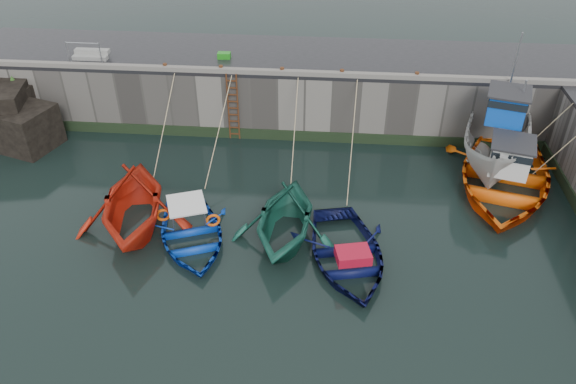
# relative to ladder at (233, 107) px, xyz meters

# --- Properties ---
(ground) EXTENTS (120.00, 120.00, 0.00)m
(ground) POSITION_rel_ladder_xyz_m (2.00, -9.91, -1.59)
(ground) COLOR black
(ground) RESTS_ON ground
(quay_back) EXTENTS (30.00, 5.00, 3.00)m
(quay_back) POSITION_rel_ladder_xyz_m (2.00, 2.59, -0.09)
(quay_back) COLOR slate
(quay_back) RESTS_ON ground
(road_back) EXTENTS (30.00, 5.00, 0.16)m
(road_back) POSITION_rel_ladder_xyz_m (2.00, 2.59, 1.49)
(road_back) COLOR black
(road_back) RESTS_ON quay_back
(kerb_back) EXTENTS (30.00, 0.30, 0.20)m
(kerb_back) POSITION_rel_ladder_xyz_m (2.00, 0.24, 1.67)
(kerb_back) COLOR slate
(kerb_back) RESTS_ON road_back
(algae_back) EXTENTS (30.00, 0.08, 0.50)m
(algae_back) POSITION_rel_ladder_xyz_m (2.00, 0.05, -1.34)
(algae_back) COLOR black
(algae_back) RESTS_ON ground
(ladder) EXTENTS (0.51, 0.08, 3.20)m
(ladder) POSITION_rel_ladder_xyz_m (0.00, 0.00, 0.00)
(ladder) COLOR #3F1E0F
(ladder) RESTS_ON ground
(boat_near_white) EXTENTS (5.39, 5.96, 2.75)m
(boat_near_white) POSITION_rel_ladder_xyz_m (-2.58, -6.79, -1.59)
(boat_near_white) COLOR red
(boat_near_white) RESTS_ON ground
(boat_near_white_rope) EXTENTS (0.04, 5.09, 3.10)m
(boat_near_white_rope) POSITION_rel_ladder_xyz_m (-2.58, -2.10, -1.59)
(boat_near_white_rope) COLOR tan
(boat_near_white_rope) RESTS_ON ground
(boat_near_blue) EXTENTS (4.72, 5.50, 0.96)m
(boat_near_blue) POSITION_rel_ladder_xyz_m (-0.36, -7.41, -1.59)
(boat_near_blue) COLOR #0B3AB2
(boat_near_blue) RESTS_ON ground
(boat_near_blue_rope) EXTENTS (0.04, 5.63, 3.10)m
(boat_near_blue_rope) POSITION_rel_ladder_xyz_m (-0.36, -2.41, -1.59)
(boat_near_blue_rope) COLOR tan
(boat_near_blue_rope) RESTS_ON ground
(boat_near_blacktrim) EXTENTS (4.47, 5.05, 2.48)m
(boat_near_blacktrim) POSITION_rel_ladder_xyz_m (2.98, -7.02, -1.59)
(boat_near_blacktrim) COLOR #195847
(boat_near_blacktrim) RESTS_ON ground
(boat_near_blacktrim_rope) EXTENTS (0.04, 5.29, 3.10)m
(boat_near_blacktrim_rope) POSITION_rel_ladder_xyz_m (2.98, -2.22, -1.59)
(boat_near_blacktrim_rope) COLOR tan
(boat_near_blacktrim_rope) RESTS_ON ground
(boat_near_navy) EXTENTS (4.63, 5.73, 1.05)m
(boat_near_navy) POSITION_rel_ladder_xyz_m (5.18, -8.03, -1.59)
(boat_near_navy) COLOR #090E3C
(boat_near_navy) RESTS_ON ground
(boat_near_navy_rope) EXTENTS (0.04, 6.18, 3.10)m
(boat_near_navy_rope) POSITION_rel_ladder_xyz_m (5.18, -2.72, -1.59)
(boat_near_navy_rope) COLOR tan
(boat_near_navy_rope) RESTS_ON ground
(boat_far_white) EXTENTS (4.54, 7.64, 5.77)m
(boat_far_white) POSITION_rel_ladder_xyz_m (11.49, -1.28, -0.43)
(boat_far_white) COLOR silver
(boat_far_white) RESTS_ON ground
(boat_far_orange) EXTENTS (7.06, 8.54, 4.54)m
(boat_far_orange) POSITION_rel_ladder_xyz_m (11.49, -3.06, -1.10)
(boat_far_orange) COLOR #F65D0C
(boat_far_orange) RESTS_ON ground
(fish_crate) EXTENTS (0.60, 0.39, 0.26)m
(fish_crate) POSITION_rel_ladder_xyz_m (-0.64, 1.88, 1.70)
(fish_crate) COLOR #1E8B19
(fish_crate) RESTS_ON road_back
(railing) EXTENTS (1.60, 1.05, 1.00)m
(railing) POSITION_rel_ladder_xyz_m (-6.75, 1.33, 1.77)
(railing) COLOR #A5A8AD
(railing) RESTS_ON road_back
(bollard_a) EXTENTS (0.18, 0.18, 0.28)m
(bollard_a) POSITION_rel_ladder_xyz_m (-3.00, 0.34, 1.71)
(bollard_a) COLOR #3F1E0F
(bollard_a) RESTS_ON road_back
(bollard_b) EXTENTS (0.18, 0.18, 0.28)m
(bollard_b) POSITION_rel_ladder_xyz_m (-0.50, 0.34, 1.71)
(bollard_b) COLOR #3F1E0F
(bollard_b) RESTS_ON road_back
(bollard_c) EXTENTS (0.18, 0.18, 0.28)m
(bollard_c) POSITION_rel_ladder_xyz_m (2.20, 0.34, 1.71)
(bollard_c) COLOR #3F1E0F
(bollard_c) RESTS_ON road_back
(bollard_d) EXTENTS (0.18, 0.18, 0.28)m
(bollard_d) POSITION_rel_ladder_xyz_m (4.80, 0.34, 1.71)
(bollard_d) COLOR #3F1E0F
(bollard_d) RESTS_ON road_back
(bollard_e) EXTENTS (0.18, 0.18, 0.28)m
(bollard_e) POSITION_rel_ladder_xyz_m (8.00, 0.34, 1.71)
(bollard_e) COLOR #3F1E0F
(bollard_e) RESTS_ON road_back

